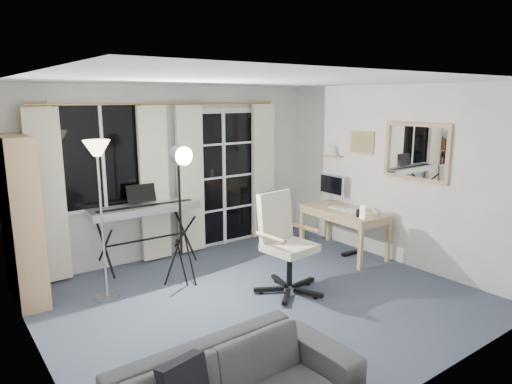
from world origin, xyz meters
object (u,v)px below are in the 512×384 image
torchiere_lamp (99,173)px  studio_light (181,172)px  desk (344,215)px  bookshelf (20,225)px  office_chair (281,234)px  mug (377,212)px  monitor (332,186)px  keyboard_piano (145,210)px

torchiere_lamp → studio_light: 0.89m
desk → bookshelf: bearing=167.1°
office_chair → torchiere_lamp: bearing=144.4°
torchiere_lamp → mug: 3.59m
desk → office_chair: bearing=-162.7°
desk → monitor: (0.20, 0.45, 0.33)m
office_chair → mug: size_ratio=10.71×
desk → mug: 0.53m
keyboard_piano → desk: bearing=-23.3°
office_chair → desk: office_chair is taller
torchiere_lamp → keyboard_piano: torchiere_lamp is taller
desk → mug: mug is taller
torchiere_lamp → keyboard_piano: size_ratio=1.24×
office_chair → desk: 1.58m
bookshelf → mug: 4.38m
monitor → studio_light: bearing=-175.4°
keyboard_piano → studio_light: 1.06m
desk → monitor: size_ratio=2.62×
torchiere_lamp → studio_light: torchiere_lamp is taller
torchiere_lamp → studio_light: size_ratio=1.03×
desk → mug: size_ratio=11.51×
keyboard_piano → desk: (2.50, -1.17, -0.20)m
keyboard_piano → mug: (2.60, -1.67, -0.07)m
bookshelf → monitor: size_ratio=3.86×
torchiere_lamp → monitor: torchiere_lamp is taller
keyboard_piano → desk: size_ratio=1.15×
bookshelf → desk: 4.14m
torchiere_lamp → mug: bearing=-17.3°
monitor → mug: monitor is taller
bookshelf → keyboard_piano: bearing=7.8°
monitor → mug: 0.98m
studio_light → mug: bearing=-23.5°
studio_light → office_chair: (0.89, -0.74, -0.71)m
office_chair → desk: size_ratio=0.93×
keyboard_piano → office_chair: office_chair is taller
mug → office_chair: bearing=177.7°
mug → desk: bearing=101.3°
bookshelf → desk: bookshelf is taller
torchiere_lamp → monitor: bearing=-1.7°
studio_light → office_chair: bearing=-45.4°
office_chair → monitor: (1.71, 0.89, 0.23)m
torchiere_lamp → studio_light: (0.86, -0.25, -0.05)m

